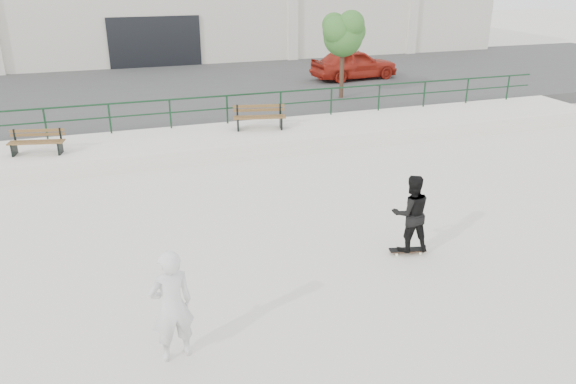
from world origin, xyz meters
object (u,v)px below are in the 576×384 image
object	(u,v)px
standing_skater	(411,213)
tree	(344,32)
seated_skater	(172,306)
bench_right	(259,117)
red_car	(354,64)
skateboard	(407,250)
bench_left	(37,142)

from	to	relation	value
standing_skater	tree	bearing A→B (deg)	-97.44
seated_skater	bench_right	bearing A→B (deg)	-123.79
bench_right	red_car	xyz separation A→B (m)	(6.99, 7.37, 0.33)
skateboard	seated_skater	bearing A→B (deg)	-147.13
bench_right	skateboard	size ratio (longest dim) A/B	2.30
seated_skater	tree	bearing A→B (deg)	-133.70
skateboard	bench_left	bearing A→B (deg)	146.56
bench_left	tree	distance (m)	12.70
tree	skateboard	size ratio (longest dim) A/B	4.48
bench_right	standing_skater	world-z (taller)	standing_skater
skateboard	bench_right	bearing A→B (deg)	108.18
bench_right	seated_skater	distance (m)	11.59
red_car	seated_skater	size ratio (longest dim) A/B	2.31
standing_skater	seated_skater	distance (m)	5.53
skateboard	standing_skater	bearing A→B (deg)	13.28
skateboard	seated_skater	xyz separation A→B (m)	(-5.21, -1.86, 0.86)
bench_left	seated_skater	xyz separation A→B (m)	(2.60, -10.15, 0.07)
skateboard	tree	bearing A→B (deg)	85.81
bench_right	standing_skater	xyz separation A→B (m)	(0.76, -8.85, 0.03)
bench_left	red_car	bearing A→B (deg)	41.45
seated_skater	red_car	bearing A→B (deg)	-133.54
tree	standing_skater	xyz separation A→B (m)	(-3.94, -12.51, -2.26)
bench_left	skateboard	world-z (taller)	bench_left
bench_right	bench_left	bearing A→B (deg)	-163.49
bench_right	skateboard	xyz separation A→B (m)	(0.76, -8.85, -0.83)
bench_right	skateboard	bearing A→B (deg)	-73.09
red_car	skateboard	bearing A→B (deg)	153.25
bench_left	skateboard	bearing A→B (deg)	-34.71
bench_left	standing_skater	bearing A→B (deg)	-34.71
bench_left	tree	xyz separation A→B (m)	(11.75, 4.21, 2.34)
skateboard	red_car	bearing A→B (deg)	82.27
bench_left	standing_skater	world-z (taller)	standing_skater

